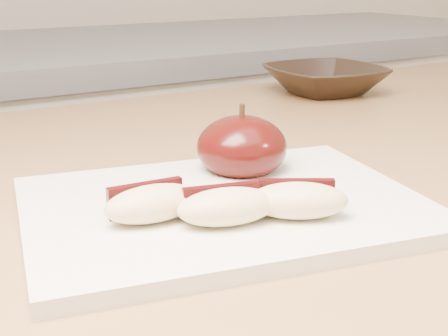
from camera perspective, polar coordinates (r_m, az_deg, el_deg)
back_cabinet at (r=1.36m, az=-17.26°, el=-9.38°), size 2.40×0.62×0.94m
cutting_board at (r=0.47m, az=-0.00°, el=-3.61°), size 0.33×0.27×0.01m
apple_half at (r=0.53m, az=1.63°, el=1.91°), size 0.09×0.09×0.06m
apple_wedge_a at (r=0.43m, az=-6.60°, el=-3.18°), size 0.07×0.04×0.02m
apple_wedge_b at (r=0.42m, az=0.22°, el=-3.49°), size 0.07×0.05×0.02m
apple_wedge_c at (r=0.43m, az=6.77°, el=-2.91°), size 0.08×0.06×0.02m
bowl at (r=0.93m, az=9.20°, el=7.98°), size 0.18×0.18×0.04m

